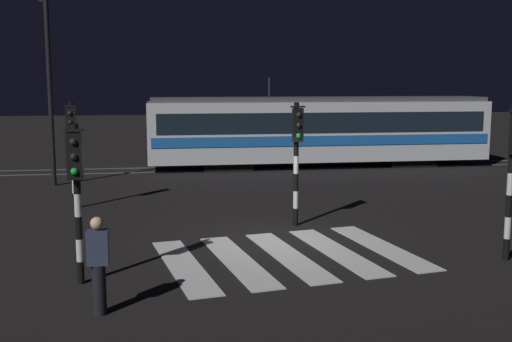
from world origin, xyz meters
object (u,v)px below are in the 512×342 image
at_px(traffic_light_corner_near_left, 76,180).
at_px(tram, 319,130).
at_px(traffic_light_median_centre, 297,145).
at_px(traffic_light_corner_far_left, 72,139).
at_px(pedestrian_waiting_at_kerb, 98,265).
at_px(street_lamp_trackside_left, 48,65).

bearing_deg(traffic_light_corner_near_left, tram, 60.67).
xyz_separation_m(traffic_light_corner_near_left, tram, (8.88, 15.80, -0.34)).
height_order(traffic_light_median_centre, tram, tram).
relative_size(traffic_light_corner_far_left, traffic_light_corner_near_left, 1.05).
height_order(traffic_light_corner_near_left, pedestrian_waiting_at_kerb, traffic_light_corner_near_left).
xyz_separation_m(street_lamp_trackside_left, pedestrian_waiting_at_kerb, (3.03, -13.61, -3.70)).
xyz_separation_m(traffic_light_corner_near_left, pedestrian_waiting_at_kerb, (0.53, -1.64, -1.21)).
relative_size(traffic_light_corner_far_left, pedestrian_waiting_at_kerb, 1.95).
bearing_deg(traffic_light_median_centre, traffic_light_corner_far_left, 152.31).
bearing_deg(traffic_light_corner_far_left, tram, 39.48).
height_order(traffic_light_corner_far_left, pedestrian_waiting_at_kerb, traffic_light_corner_far_left).
bearing_deg(traffic_light_median_centre, tram, 72.66).
height_order(street_lamp_trackside_left, tram, street_lamp_trackside_left).
bearing_deg(street_lamp_trackside_left, traffic_light_corner_near_left, -78.20).
bearing_deg(street_lamp_trackside_left, traffic_light_median_centre, -44.99).
distance_m(traffic_light_median_centre, street_lamp_trackside_left, 11.22).
height_order(traffic_light_corner_far_left, traffic_light_median_centre, traffic_light_median_centre).
bearing_deg(tram, street_lamp_trackside_left, -161.45).
relative_size(traffic_light_corner_near_left, pedestrian_waiting_at_kerb, 1.85).
xyz_separation_m(traffic_light_corner_far_left, pedestrian_waiting_at_kerb, (1.65, -9.20, -1.32)).
distance_m(traffic_light_median_centre, tram, 12.14).
height_order(traffic_light_median_centre, pedestrian_waiting_at_kerb, traffic_light_median_centre).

